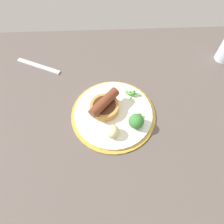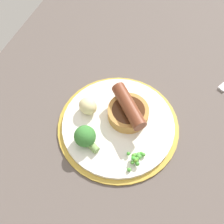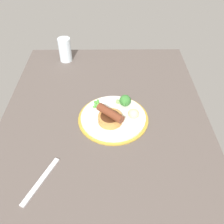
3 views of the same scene
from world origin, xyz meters
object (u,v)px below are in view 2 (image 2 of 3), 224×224
(dinner_plate, at_px, (118,126))
(broccoli_floret_near, at_px, (85,137))
(pea_pile, at_px, (136,158))
(sausage_pudding, at_px, (128,111))
(potato_chunk_0, at_px, (88,105))

(dinner_plate, bearing_deg, broccoli_floret_near, -34.85)
(pea_pile, bearing_deg, broccoli_floret_near, -88.56)
(sausage_pudding, height_order, broccoli_floret_near, sausage_pudding)
(dinner_plate, xyz_separation_m, broccoli_floret_near, (0.07, -0.05, 0.03))
(sausage_pudding, height_order, potato_chunk_0, sausage_pudding)
(sausage_pudding, xyz_separation_m, potato_chunk_0, (0.02, -0.09, -0.00))
(pea_pile, xyz_separation_m, potato_chunk_0, (-0.07, -0.14, 0.01))
(potato_chunk_0, bearing_deg, dinner_plate, 84.16)
(sausage_pudding, relative_size, pea_pile, 2.03)
(pea_pile, relative_size, broccoli_floret_near, 0.84)
(dinner_plate, distance_m, broccoli_floret_near, 0.09)
(broccoli_floret_near, distance_m, potato_chunk_0, 0.08)
(dinner_plate, distance_m, sausage_pudding, 0.04)
(sausage_pudding, bearing_deg, broccoli_floret_near, 100.32)
(potato_chunk_0, bearing_deg, sausage_pudding, 102.58)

